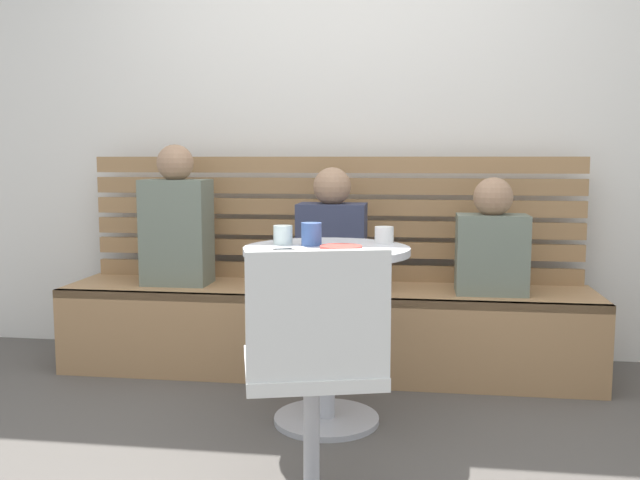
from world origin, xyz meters
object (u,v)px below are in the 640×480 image
at_px(booth_bench, 325,329).
at_px(cup_glass_short, 283,235).
at_px(cup_mug_blue, 311,234).
at_px(plate_small, 341,247).
at_px(phone_on_table, 288,251).
at_px(cafe_table, 327,300).
at_px(white_chair, 314,375).
at_px(person_child_left, 492,243).
at_px(person_child_middle, 332,236).
at_px(cup_ceramic_white, 384,235).
at_px(person_adult, 177,222).

distance_m(booth_bench, cup_glass_short, 0.85).
distance_m(cup_mug_blue, plate_small, 0.16).
distance_m(booth_bench, phone_on_table, 1.01).
xyz_separation_m(cafe_table, cup_glass_short, (-0.19, 0.06, 0.26)).
height_order(white_chair, plate_small, white_chair).
height_order(person_child_left, phone_on_table, person_child_left).
relative_size(booth_bench, cup_mug_blue, 28.42).
height_order(cafe_table, person_child_middle, person_child_middle).
bearing_deg(cup_glass_short, cup_ceramic_white, 13.91).
relative_size(cafe_table, person_adult, 1.01).
xyz_separation_m(person_child_middle, plate_small, (0.12, -0.70, 0.04)).
bearing_deg(cup_mug_blue, cafe_table, -27.76).
bearing_deg(plate_small, person_child_left, 46.62).
relative_size(booth_bench, phone_on_table, 19.29).
height_order(cafe_table, white_chair, white_chair).
relative_size(person_adult, cup_mug_blue, 7.68).
relative_size(cafe_table, cup_mug_blue, 7.79).
distance_m(booth_bench, person_adult, 0.95).
bearing_deg(cup_ceramic_white, cup_mug_blue, -156.41).
xyz_separation_m(cafe_table, plate_small, (0.06, -0.04, 0.23)).
height_order(booth_bench, plate_small, plate_small).
height_order(cup_ceramic_white, cup_mug_blue, cup_mug_blue).
bearing_deg(person_adult, booth_bench, 0.10).
height_order(cafe_table, plate_small, plate_small).
height_order(person_child_left, person_child_middle, person_child_middle).
bearing_deg(person_child_left, person_child_middle, 179.78).
distance_m(cup_glass_short, cup_ceramic_white, 0.43).
bearing_deg(booth_bench, cup_ceramic_white, -58.42).
height_order(cafe_table, cup_glass_short, cup_glass_short).
bearing_deg(cup_mug_blue, person_child_left, 38.09).
height_order(cup_glass_short, plate_small, cup_glass_short).
distance_m(person_child_left, phone_on_table, 1.20).
bearing_deg(cup_ceramic_white, plate_small, -128.05).
height_order(person_child_left, cup_glass_short, person_child_left).
height_order(cafe_table, cup_mug_blue, cup_mug_blue).
bearing_deg(phone_on_table, cup_glass_short, 73.23).
xyz_separation_m(person_adult, person_child_left, (1.61, -0.03, -0.08)).
distance_m(person_child_left, person_child_middle, 0.79).
xyz_separation_m(cup_mug_blue, phone_on_table, (-0.06, -0.22, -0.04)).
distance_m(person_child_middle, cup_mug_blue, 0.63).
bearing_deg(cup_mug_blue, cup_ceramic_white, 23.59).
xyz_separation_m(white_chair, phone_on_table, (-0.19, 0.63, 0.28)).
height_order(booth_bench, person_adult, person_adult).
xyz_separation_m(cafe_table, cup_mug_blue, (-0.07, 0.04, 0.27)).
bearing_deg(white_chair, booth_bench, 96.32).
xyz_separation_m(booth_bench, cup_ceramic_white, (0.32, -0.52, 0.55)).
relative_size(person_adult, cup_glass_short, 9.12).
bearing_deg(person_child_middle, cup_glass_short, -102.48).
bearing_deg(cup_ceramic_white, cup_glass_short, -166.09).
relative_size(cafe_table, phone_on_table, 5.29).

